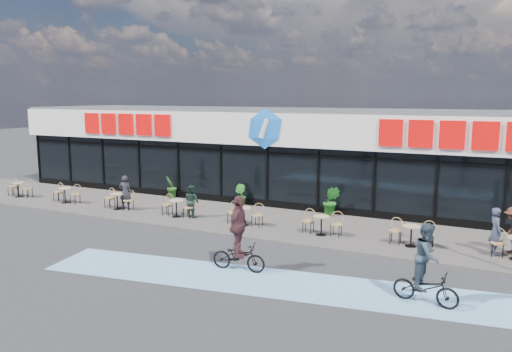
# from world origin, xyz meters

# --- Properties ---
(ground) EXTENTS (120.00, 120.00, 0.00)m
(ground) POSITION_xyz_m (0.00, 0.00, 0.00)
(ground) COLOR #28282B
(ground) RESTS_ON ground
(sidewalk) EXTENTS (44.00, 5.00, 0.10)m
(sidewalk) POSITION_xyz_m (0.00, 4.50, 0.05)
(sidewalk) COLOR #4F4946
(sidewalk) RESTS_ON ground
(bike_lane) EXTENTS (14.17, 4.13, 0.01)m
(bike_lane) POSITION_xyz_m (4.00, -1.50, 0.01)
(bike_lane) COLOR #6CA1CC
(bike_lane) RESTS_ON ground
(building) EXTENTS (30.60, 6.57, 4.75)m
(building) POSITION_xyz_m (-0.00, 9.93, 2.34)
(building) COLOR black
(building) RESTS_ON ground
(bistro_set_0) EXTENTS (1.54, 0.62, 0.90)m
(bistro_set_0) POSITION_xyz_m (-12.53, 3.56, 0.56)
(bistro_set_0) COLOR tan
(bistro_set_0) RESTS_ON sidewalk
(bistro_set_1) EXTENTS (1.54, 0.62, 0.90)m
(bistro_set_1) POSITION_xyz_m (-9.26, 3.56, 0.56)
(bistro_set_1) COLOR tan
(bistro_set_1) RESTS_ON sidewalk
(bistro_set_2) EXTENTS (1.54, 0.62, 0.90)m
(bistro_set_2) POSITION_xyz_m (-5.98, 3.56, 0.56)
(bistro_set_2) COLOR tan
(bistro_set_2) RESTS_ON sidewalk
(bistro_set_3) EXTENTS (1.54, 0.62, 0.90)m
(bistro_set_3) POSITION_xyz_m (-2.71, 3.56, 0.56)
(bistro_set_3) COLOR tan
(bistro_set_3) RESTS_ON sidewalk
(bistro_set_4) EXTENTS (1.54, 0.62, 0.90)m
(bistro_set_4) POSITION_xyz_m (0.56, 3.56, 0.56)
(bistro_set_4) COLOR tan
(bistro_set_4) RESTS_ON sidewalk
(bistro_set_5) EXTENTS (1.54, 0.62, 0.90)m
(bistro_set_5) POSITION_xyz_m (3.83, 3.56, 0.56)
(bistro_set_5) COLOR tan
(bistro_set_5) RESTS_ON sidewalk
(bistro_set_6) EXTENTS (1.54, 0.62, 0.90)m
(bistro_set_6) POSITION_xyz_m (7.11, 3.56, 0.56)
(bistro_set_6) COLOR tan
(bistro_set_6) RESTS_ON sidewalk
(potted_plant_left) EXTENTS (0.64, 0.73, 1.14)m
(potted_plant_left) POSITION_xyz_m (-5.26, 6.70, 0.67)
(potted_plant_left) COLOR #27601B
(potted_plant_left) RESTS_ON sidewalk
(potted_plant_mid) EXTENTS (0.71, 0.66, 1.04)m
(potted_plant_mid) POSITION_xyz_m (-1.22, 6.59, 0.62)
(potted_plant_mid) COLOR #205F1B
(potted_plant_mid) RESTS_ON sidewalk
(potted_plant_right) EXTENTS (0.72, 0.58, 1.30)m
(potted_plant_right) POSITION_xyz_m (3.26, 6.59, 0.75)
(potted_plant_right) COLOR #1E691E
(potted_plant_right) RESTS_ON sidewalk
(patron_left) EXTENTS (0.66, 0.53, 1.59)m
(patron_left) POSITION_xyz_m (-5.64, 3.64, 0.89)
(patron_left) COLOR black
(patron_left) RESTS_ON sidewalk
(patron_right) EXTENTS (0.82, 0.72, 1.41)m
(patron_right) POSITION_xyz_m (-2.10, 3.76, 0.81)
(patron_right) COLOR #1A2F23
(patron_right) RESTS_ON sidewalk
(pedestrian_a) EXTENTS (0.65, 1.05, 1.58)m
(pedestrian_a) POSITION_xyz_m (10.24, 4.14, 0.89)
(pedestrian_a) COLOR #49251A
(pedestrian_a) RESTS_ON sidewalk
(pedestrian_b) EXTENTS (0.57, 0.68, 1.58)m
(pedestrian_b) POSITION_xyz_m (9.74, 3.79, 0.89)
(pedestrian_b) COLOR #2F364A
(pedestrian_b) RESTS_ON sidewalk
(cyclist_a) EXTENTS (1.75, 1.14, 2.34)m
(cyclist_a) POSITION_xyz_m (2.70, -1.05, 0.93)
(cyclist_a) COLOR black
(cyclist_a) RESTS_ON ground
(cyclist_b) EXTENTS (1.76, 0.91, 2.14)m
(cyclist_b) POSITION_xyz_m (8.17, -1.15, 0.87)
(cyclist_b) COLOR black
(cyclist_b) RESTS_ON ground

